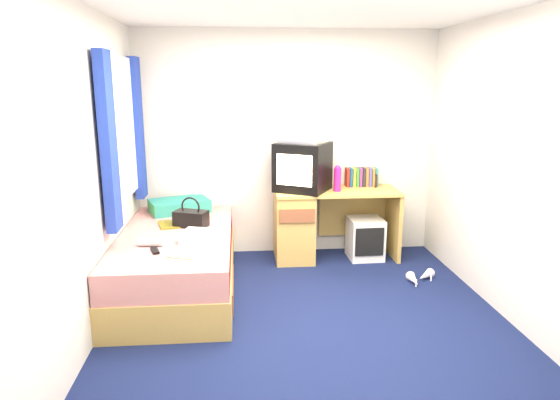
{
  "coord_description": "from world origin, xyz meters",
  "views": [
    {
      "loc": [
        -0.53,
        -3.65,
        1.87
      ],
      "look_at": [
        -0.16,
        0.7,
        0.83
      ],
      "focal_mm": 32.0,
      "sensor_mm": 36.0,
      "label": 1
    }
  ],
  "objects": [
    {
      "name": "ground",
      "position": [
        0.0,
        0.0,
        0.0
      ],
      "size": [
        3.4,
        3.4,
        0.0
      ],
      "primitive_type": "plane",
      "color": "#0C1438",
      "rests_on": "ground"
    },
    {
      "name": "room_shell",
      "position": [
        0.0,
        0.0,
        1.45
      ],
      "size": [
        3.4,
        3.4,
        3.4
      ],
      "color": "white",
      "rests_on": "ground"
    },
    {
      "name": "bed",
      "position": [
        -1.1,
        0.7,
        0.27
      ],
      "size": [
        1.01,
        2.0,
        0.54
      ],
      "color": "tan",
      "rests_on": "ground"
    },
    {
      "name": "pillow",
      "position": [
        -1.15,
        1.47,
        0.6
      ],
      "size": [
        0.68,
        0.56,
        0.13
      ],
      "primitive_type": "cube",
      "rotation": [
        0.0,
        0.0,
        0.36
      ],
      "color": "#1866A2",
      "rests_on": "bed"
    },
    {
      "name": "desk",
      "position": [
        0.22,
        1.44,
        0.41
      ],
      "size": [
        1.3,
        0.55,
        0.75
      ],
      "color": "tan",
      "rests_on": "ground"
    },
    {
      "name": "storage_cube",
      "position": [
        0.82,
        1.38,
        0.22
      ],
      "size": [
        0.36,
        0.36,
        0.44
      ],
      "primitive_type": "cube",
      "rotation": [
        0.0,
        0.0,
        0.03
      ],
      "color": "white",
      "rests_on": "ground"
    },
    {
      "name": "crt_tv",
      "position": [
        0.14,
        1.44,
        1.0
      ],
      "size": [
        0.66,
        0.65,
        0.5
      ],
      "rotation": [
        0.0,
        0.0,
        -0.5
      ],
      "color": "black",
      "rests_on": "desk"
    },
    {
      "name": "vcr",
      "position": [
        0.14,
        1.44,
        1.29
      ],
      "size": [
        0.53,
        0.49,
        0.08
      ],
      "primitive_type": "cube",
      "rotation": [
        0.0,
        0.0,
        -0.56
      ],
      "color": "silver",
      "rests_on": "crt_tv"
    },
    {
      "name": "book_row",
      "position": [
        0.81,
        1.6,
        0.85
      ],
      "size": [
        0.34,
        0.13,
        0.2
      ],
      "color": "maroon",
      "rests_on": "desk"
    },
    {
      "name": "picture_frame",
      "position": [
        0.95,
        1.56,
        0.82
      ],
      "size": [
        0.04,
        0.12,
        0.14
      ],
      "primitive_type": "cube",
      "rotation": [
        0.0,
        0.0,
        -0.18
      ],
      "color": "black",
      "rests_on": "desk"
    },
    {
      "name": "pink_water_bottle",
      "position": [
        0.49,
        1.36,
        0.87
      ],
      "size": [
        0.09,
        0.09,
        0.24
      ],
      "primitive_type": "cylinder",
      "rotation": [
        0.0,
        0.0,
        -0.26
      ],
      "color": "#DA1E84",
      "rests_on": "desk"
    },
    {
      "name": "aerosol_can",
      "position": [
        0.36,
        1.45,
        0.84
      ],
      "size": [
        0.06,
        0.06,
        0.17
      ],
      "primitive_type": "cylinder",
      "rotation": [
        0.0,
        0.0,
        -0.35
      ],
      "color": "white",
      "rests_on": "desk"
    },
    {
      "name": "handbag",
      "position": [
        -0.98,
        0.89,
        0.62
      ],
      "size": [
        0.34,
        0.26,
        0.28
      ],
      "rotation": [
        0.0,
        0.0,
        -0.36
      ],
      "color": "black",
      "rests_on": "bed"
    },
    {
      "name": "towel",
      "position": [
        -0.86,
        0.41,
        0.59
      ],
      "size": [
        0.35,
        0.31,
        0.1
      ],
      "primitive_type": "cube",
      "rotation": [
        0.0,
        0.0,
        -0.28
      ],
      "color": "silver",
      "rests_on": "bed"
    },
    {
      "name": "magazine",
      "position": [
        -1.18,
        0.96,
        0.55
      ],
      "size": [
        0.27,
        0.32,
        0.01
      ],
      "primitive_type": "cube",
      "rotation": [
        0.0,
        0.0,
        0.26
      ],
      "color": "gold",
      "rests_on": "bed"
    },
    {
      "name": "water_bottle",
      "position": [
        -1.26,
        0.35,
        0.58
      ],
      "size": [
        0.2,
        0.09,
        0.07
      ],
      "primitive_type": "cylinder",
      "rotation": [
        0.0,
        1.57,
        -0.08
      ],
      "color": "#B4C0C6",
      "rests_on": "bed"
    },
    {
      "name": "colour_swatch_fan",
      "position": [
        -0.98,
        0.03,
        0.55
      ],
      "size": [
        0.23,
        0.13,
        0.01
      ],
      "primitive_type": "cube",
      "rotation": [
        0.0,
        0.0,
        -0.33
      ],
      "color": "yellow",
      "rests_on": "bed"
    },
    {
      "name": "remote_control",
      "position": [
        -1.21,
        0.2,
        0.55
      ],
      "size": [
        0.1,
        0.17,
        0.02
      ],
      "primitive_type": "cube",
      "rotation": [
        0.0,
        0.0,
        0.32
      ],
      "color": "black",
      "rests_on": "bed"
    },
    {
      "name": "window_assembly",
      "position": [
        -1.55,
        0.9,
        1.42
      ],
      "size": [
        0.11,
        1.42,
        1.4
      ],
      "color": "silver",
      "rests_on": "room_shell"
    },
    {
      "name": "white_heels",
      "position": [
        1.17,
        0.68,
        0.04
      ],
      "size": [
        0.31,
        0.32,
        0.09
      ],
      "color": "white",
      "rests_on": "ground"
    }
  ]
}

